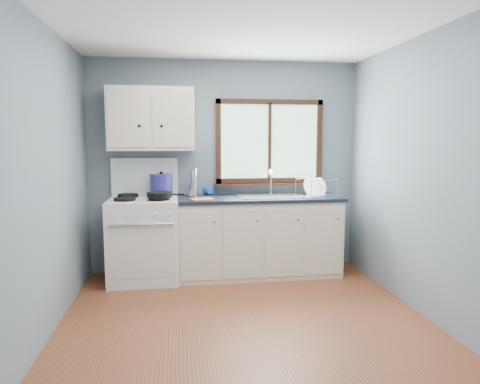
{
  "coord_description": "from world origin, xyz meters",
  "views": [
    {
      "loc": [
        -0.55,
        -3.31,
        1.57
      ],
      "look_at": [
        0.05,
        0.9,
        1.05
      ],
      "focal_mm": 32.0,
      "sensor_mm": 36.0,
      "label": 1
    }
  ],
  "objects": [
    {
      "name": "floor",
      "position": [
        0.0,
        0.0,
        -0.01
      ],
      "size": [
        3.2,
        3.6,
        0.02
      ],
      "primitive_type": "cube",
      "color": "brown",
      "rests_on": "ground"
    },
    {
      "name": "ceiling",
      "position": [
        0.0,
        0.0,
        2.51
      ],
      "size": [
        3.2,
        3.6,
        0.02
      ],
      "primitive_type": "cube",
      "color": "white",
      "rests_on": "wall_back"
    },
    {
      "name": "wall_back",
      "position": [
        0.0,
        1.81,
        1.25
      ],
      "size": [
        3.2,
        0.02,
        2.5
      ],
      "primitive_type": "cube",
      "color": "slate",
      "rests_on": "ground"
    },
    {
      "name": "wall_front",
      "position": [
        0.0,
        -1.81,
        1.25
      ],
      "size": [
        3.2,
        0.02,
        2.5
      ],
      "primitive_type": "cube",
      "color": "slate",
      "rests_on": "ground"
    },
    {
      "name": "wall_left",
      "position": [
        -1.61,
        0.0,
        1.25
      ],
      "size": [
        0.02,
        3.6,
        2.5
      ],
      "primitive_type": "cube",
      "color": "slate",
      "rests_on": "ground"
    },
    {
      "name": "wall_right",
      "position": [
        1.61,
        0.0,
        1.25
      ],
      "size": [
        0.02,
        3.6,
        2.5
      ],
      "primitive_type": "cube",
      "color": "slate",
      "rests_on": "ground"
    },
    {
      "name": "gas_range",
      "position": [
        -0.95,
        1.47,
        0.49
      ],
      "size": [
        0.76,
        0.69,
        1.36
      ],
      "color": "white",
      "rests_on": "floor"
    },
    {
      "name": "base_cabinets",
      "position": [
        0.36,
        1.49,
        0.41
      ],
      "size": [
        1.85,
        0.6,
        0.88
      ],
      "color": "#ECE1C5",
      "rests_on": "floor"
    },
    {
      "name": "countertop",
      "position": [
        0.36,
        1.49,
        0.9
      ],
      "size": [
        1.89,
        0.64,
        0.04
      ],
      "primitive_type": "cube",
      "color": "black",
      "rests_on": "base_cabinets"
    },
    {
      "name": "sink",
      "position": [
        0.54,
        1.49,
        0.86
      ],
      "size": [
        0.84,
        0.46,
        0.44
      ],
      "color": "silver",
      "rests_on": "countertop"
    },
    {
      "name": "window",
      "position": [
        0.54,
        1.77,
        1.48
      ],
      "size": [
        1.36,
        0.1,
        1.03
      ],
      "color": "#9EC6A8",
      "rests_on": "wall_back"
    },
    {
      "name": "upper_cabinets",
      "position": [
        -0.85,
        1.63,
        1.8
      ],
      "size": [
        0.95,
        0.35,
        0.7
      ],
      "color": "#ECE1C5",
      "rests_on": "wall_back"
    },
    {
      "name": "skillet",
      "position": [
        -0.76,
        1.31,
        0.99
      ],
      "size": [
        0.41,
        0.28,
        0.05
      ],
      "rotation": [
        0.0,
        0.0,
        -0.05
      ],
      "color": "black",
      "rests_on": "gas_range"
    },
    {
      "name": "stockpot",
      "position": [
        -0.75,
        1.6,
        1.07
      ],
      "size": [
        0.32,
        0.32,
        0.26
      ],
      "rotation": [
        0.0,
        0.0,
        -0.27
      ],
      "color": "navy",
      "rests_on": "gas_range"
    },
    {
      "name": "utensil_crock",
      "position": [
        -0.4,
        1.61,
        0.99
      ],
      "size": [
        0.11,
        0.11,
        0.34
      ],
      "rotation": [
        0.0,
        0.0,
        0.04
      ],
      "color": "silver",
      "rests_on": "countertop"
    },
    {
      "name": "thermos",
      "position": [
        -0.39,
        1.64,
        1.08
      ],
      "size": [
        0.08,
        0.08,
        0.32
      ],
      "primitive_type": "cylinder",
      "rotation": [
        0.0,
        0.0,
        -0.03
      ],
      "color": "silver",
      "rests_on": "countertop"
    },
    {
      "name": "soap_bottle",
      "position": [
        -0.19,
        1.71,
        1.05
      ],
      "size": [
        0.13,
        0.13,
        0.25
      ],
      "primitive_type": "imported",
      "rotation": [
        0.0,
        0.0,
        0.43
      ],
      "color": "#0E4CB2",
      "rests_on": "countertop"
    },
    {
      "name": "dish_towel",
      "position": [
        -0.31,
        1.29,
        0.93
      ],
      "size": [
        0.28,
        0.24,
        0.02
      ],
      "primitive_type": "cube",
      "rotation": [
        0.0,
        0.0,
        0.3
      ],
      "color": "#C66D34",
      "rests_on": "countertop"
    },
    {
      "name": "dish_rack",
      "position": [
        1.03,
        1.48,
        0.98
      ],
      "size": [
        0.49,
        0.44,
        0.21
      ],
      "rotation": [
        0.0,
        0.0,
        0.38
      ],
      "color": "silver",
      "rests_on": "countertop"
    }
  ]
}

